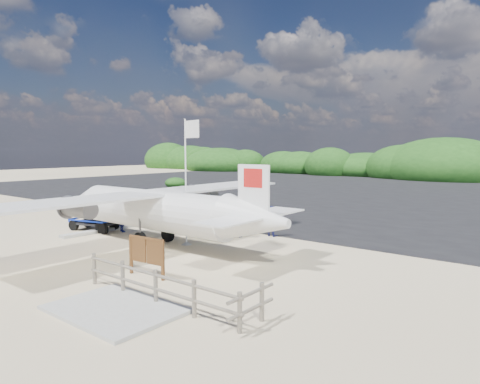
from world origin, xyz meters
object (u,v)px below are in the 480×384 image
object	(u,v)px
flagpole	(187,245)
crew_a	(122,215)
signboard	(147,277)
crew_b	(272,221)
crew_c	(238,222)
baggage_cart	(94,230)

from	to	relation	value
flagpole	crew_a	distance (m)	4.95
signboard	crew_b	bearing A→B (deg)	88.76
signboard	crew_b	xyz separation A→B (m)	(-0.55, 8.37, 0.76)
signboard	crew_c	size ratio (longest dim) A/B	1.13
baggage_cart	crew_b	distance (m)	9.60
flagpole	crew_c	world-z (taller)	flagpole
crew_a	crew_c	world-z (taller)	crew_a
baggage_cart	flagpole	world-z (taller)	flagpole
flagpole	crew_c	bearing A→B (deg)	73.10
crew_a	crew_b	bearing A→B (deg)	-131.32
crew_c	baggage_cart	bearing A→B (deg)	20.98
signboard	crew_a	world-z (taller)	crew_a
baggage_cart	flagpole	xyz separation A→B (m)	(6.41, 0.63, 0.00)
crew_c	signboard	bearing A→B (deg)	99.13
flagpole	signboard	xyz separation A→B (m)	(2.51, -4.35, 0.00)
signboard	crew_a	distance (m)	8.65
baggage_cart	signboard	bearing A→B (deg)	-36.06
signboard	crew_c	world-z (taller)	crew_c
flagpole	signboard	world-z (taller)	flagpole
baggage_cart	crew_b	world-z (taller)	crew_b
flagpole	crew_c	xyz separation A→B (m)	(0.84, 2.76, 0.76)
signboard	crew_b	distance (m)	8.42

